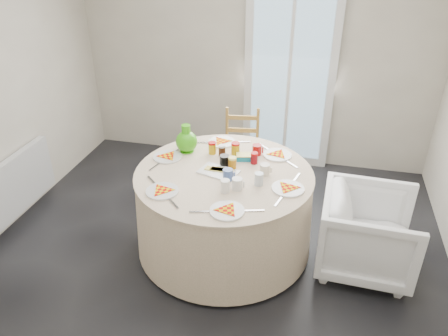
% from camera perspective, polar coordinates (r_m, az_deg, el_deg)
% --- Properties ---
extents(floor, '(4.00, 4.00, 0.00)m').
position_cam_1_polar(floor, '(3.84, -1.80, -12.02)').
color(floor, black).
rests_on(floor, ground).
extents(wall_back, '(4.00, 0.02, 2.60)m').
position_cam_1_polar(wall_back, '(4.99, 4.11, 14.97)').
color(wall_back, '#BCB5A3').
rests_on(wall_back, floor).
extents(glass_door, '(1.00, 0.08, 2.10)m').
position_cam_1_polar(glass_door, '(4.96, 8.55, 11.65)').
color(glass_door, silver).
rests_on(glass_door, floor).
extents(radiator, '(0.07, 1.00, 0.55)m').
position_cam_1_polar(radiator, '(4.57, -25.39, -1.90)').
color(radiator, silver).
rests_on(radiator, floor).
extents(table, '(1.51, 1.51, 0.77)m').
position_cam_1_polar(table, '(3.77, -0.00, -5.63)').
color(table, beige).
rests_on(table, floor).
extents(wooden_chair, '(0.43, 0.41, 0.86)m').
position_cam_1_polar(wooden_chair, '(4.62, 2.25, 2.78)').
color(wooden_chair, '#BA953F').
rests_on(wooden_chair, floor).
extents(armchair, '(0.72, 0.76, 0.76)m').
position_cam_1_polar(armchair, '(3.73, 18.39, -7.51)').
color(armchair, white).
rests_on(armchair, floor).
extents(place_settings, '(1.67, 1.67, 0.03)m').
position_cam_1_polar(place_settings, '(3.56, -0.00, -0.42)').
color(place_settings, white).
rests_on(place_settings, table).
extents(jar_cluster, '(0.49, 0.34, 0.13)m').
position_cam_1_polar(jar_cluster, '(3.75, 1.02, 2.14)').
color(jar_cluster, '#923C10').
rests_on(jar_cluster, table).
extents(butter_tub, '(0.15, 0.12, 0.05)m').
position_cam_1_polar(butter_tub, '(3.75, 2.59, 1.47)').
color(butter_tub, '#117C9E').
rests_on(butter_tub, table).
extents(green_pitcher, '(0.25, 0.25, 0.25)m').
position_cam_1_polar(green_pitcher, '(3.86, -4.92, 3.69)').
color(green_pitcher, '#39AC12').
rests_on(green_pitcher, table).
extents(cheese_platter, '(0.36, 0.28, 0.04)m').
position_cam_1_polar(cheese_platter, '(3.56, -0.74, -0.38)').
color(cheese_platter, beige).
rests_on(cheese_platter, table).
extents(mugs_glasses, '(0.61, 0.61, 0.11)m').
position_cam_1_polar(mugs_glasses, '(3.51, 2.48, -0.16)').
color(mugs_glasses, '#AB9D9F').
rests_on(mugs_glasses, table).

